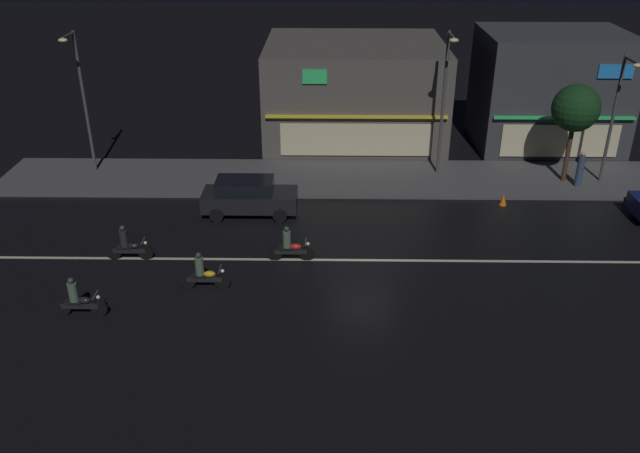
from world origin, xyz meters
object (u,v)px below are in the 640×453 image
(motorcycle_following, at_px, (203,274))
(traffic_cone, at_px, (503,200))
(parked_car_near_kerb, at_px, (249,196))
(motorcycle_opposite_lane, at_px, (289,246))
(streetlamp_east, at_px, (617,109))
(streetlamp_mid, at_px, (445,94))
(streetlamp_west, at_px, (81,92))
(motorcycle_lead, at_px, (77,300))
(pedestrian_on_sidewalk, at_px, (580,170))
(motorcycle_trailing_far, at_px, (127,245))

(motorcycle_following, distance_m, traffic_cone, 14.95)
(parked_car_near_kerb, relative_size, motorcycle_opposite_lane, 2.26)
(streetlamp_east, xyz_separation_m, traffic_cone, (-5.56, -2.50, -3.66))
(streetlamp_mid, bearing_deg, streetlamp_west, 179.66)
(streetlamp_west, distance_m, motorcycle_following, 14.04)
(motorcycle_lead, bearing_deg, pedestrian_on_sidewalk, -150.59)
(motorcycle_trailing_far, relative_size, traffic_cone, 3.45)
(motorcycle_lead, bearing_deg, streetlamp_west, -73.19)
(streetlamp_west, xyz_separation_m, traffic_cone, (20.60, -3.57, -4.09))
(motorcycle_following, bearing_deg, streetlamp_west, -55.02)
(streetlamp_west, relative_size, motorcycle_opposite_lane, 3.78)
(motorcycle_opposite_lane, height_order, traffic_cone, motorcycle_opposite_lane)
(motorcycle_lead, bearing_deg, parked_car_near_kerb, -120.17)
(streetlamp_mid, bearing_deg, motorcycle_following, -133.10)
(streetlamp_east, xyz_separation_m, motorcycle_trailing_far, (-21.85, -7.92, -3.30))
(streetlamp_mid, distance_m, motorcycle_lead, 19.62)
(motorcycle_following, relative_size, motorcycle_trailing_far, 1.00)
(motorcycle_opposite_lane, relative_size, traffic_cone, 3.45)
(streetlamp_west, bearing_deg, motorcycle_trailing_far, -64.45)
(parked_car_near_kerb, distance_m, motorcycle_trailing_far, 6.17)
(streetlamp_east, height_order, traffic_cone, streetlamp_east)
(motorcycle_lead, height_order, motorcycle_following, same)
(motorcycle_opposite_lane, bearing_deg, motorcycle_following, 34.98)
(motorcycle_trailing_far, bearing_deg, motorcycle_following, 151.97)
(parked_car_near_kerb, bearing_deg, motorcycle_lead, -121.18)
(streetlamp_east, distance_m, traffic_cone, 7.11)
(pedestrian_on_sidewalk, xyz_separation_m, motorcycle_lead, (-21.10, -11.40, -0.35))
(streetlamp_west, distance_m, motorcycle_trailing_far, 10.64)
(streetlamp_east, bearing_deg, parked_car_near_kerb, -168.41)
(pedestrian_on_sidewalk, height_order, motorcycle_lead, pedestrian_on_sidewalk)
(streetlamp_west, xyz_separation_m, streetlamp_east, (26.15, -1.08, -0.43))
(motorcycle_opposite_lane, distance_m, motorcycle_trailing_far, 6.49)
(streetlamp_west, relative_size, parked_car_near_kerb, 1.67)
(streetlamp_west, xyz_separation_m, motorcycle_opposite_lane, (10.79, -8.97, -3.74))
(motorcycle_trailing_far, bearing_deg, streetlamp_east, -156.00)
(streetlamp_east, bearing_deg, streetlamp_west, 177.65)
(motorcycle_lead, bearing_deg, streetlamp_mid, -137.16)
(motorcycle_lead, bearing_deg, streetlamp_east, -151.16)
(parked_car_near_kerb, height_order, motorcycle_following, parked_car_near_kerb)
(streetlamp_mid, distance_m, traffic_cone, 5.98)
(motorcycle_trailing_far, bearing_deg, pedestrian_on_sidewalk, -155.92)
(streetlamp_mid, height_order, parked_car_near_kerb, streetlamp_mid)
(pedestrian_on_sidewalk, distance_m, motorcycle_following, 19.57)
(pedestrian_on_sidewalk, relative_size, traffic_cone, 3.27)
(streetlamp_mid, relative_size, streetlamp_east, 1.14)
(motorcycle_opposite_lane, bearing_deg, streetlamp_west, -39.69)
(streetlamp_west, relative_size, motorcycle_lead, 3.78)
(parked_car_near_kerb, distance_m, motorcycle_opposite_lane, 4.81)
(streetlamp_west, xyz_separation_m, motorcycle_trailing_far, (4.30, -8.99, -3.74))
(parked_car_near_kerb, bearing_deg, pedestrian_on_sidewalk, 10.96)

